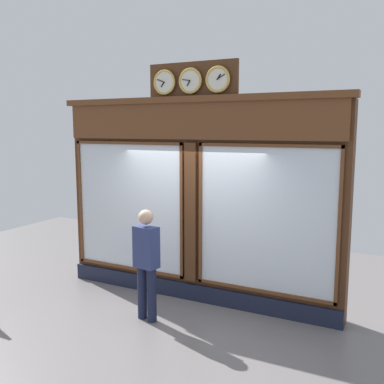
{
  "coord_description": "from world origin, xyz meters",
  "views": [
    {
      "loc": [
        -3.18,
        6.24,
        2.86
      ],
      "look_at": [
        0.0,
        0.0,
        1.84
      ],
      "focal_mm": 40.62,
      "sensor_mm": 36.0,
      "label": 1
    }
  ],
  "objects": [
    {
      "name": "shop_facade",
      "position": [
        -0.0,
        -0.12,
        1.71
      ],
      "size": [
        5.0,
        0.42,
        3.9
      ],
      "color": "#4C2B16",
      "rests_on": "ground_plane"
    },
    {
      "name": "pedestrian",
      "position": [
        0.25,
        1.0,
        0.93
      ],
      "size": [
        0.39,
        0.28,
        1.69
      ],
      "color": "#191E38",
      "rests_on": "ground_plane"
    }
  ]
}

